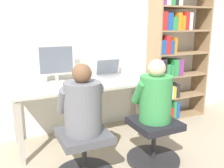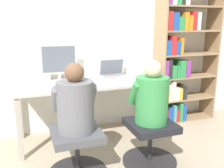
% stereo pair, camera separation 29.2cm
% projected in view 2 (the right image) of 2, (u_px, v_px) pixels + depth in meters
% --- Properties ---
extents(ground_plane, '(14.00, 14.00, 0.00)m').
position_uv_depth(ground_plane, '(98.00, 149.00, 2.93)').
color(ground_plane, tan).
extents(wall_back, '(10.00, 0.05, 2.60)m').
position_uv_depth(wall_back, '(82.00, 34.00, 3.27)').
color(wall_back, silver).
rests_on(wall_back, ground_plane).
extents(desk, '(1.78, 0.64, 0.73)m').
position_uv_depth(desk, '(90.00, 89.00, 3.07)').
color(desk, beige).
rests_on(desk, ground_plane).
extents(desktop_monitor, '(0.44, 0.20, 0.46)m').
position_uv_depth(desktop_monitor, '(59.00, 63.00, 3.06)').
color(desktop_monitor, beige).
rests_on(desktop_monitor, desk).
extents(laptop, '(0.36, 0.28, 0.25)m').
position_uv_depth(laptop, '(114.00, 74.00, 3.32)').
color(laptop, '#B7B7BC').
rests_on(laptop, desk).
extents(keyboard, '(0.45, 0.14, 0.03)m').
position_uv_depth(keyboard, '(64.00, 87.00, 2.76)').
color(keyboard, silver).
rests_on(keyboard, desk).
extents(computer_mouse_by_keyboard, '(0.07, 0.10, 0.03)m').
position_uv_depth(computer_mouse_by_keyboard, '(90.00, 85.00, 2.87)').
color(computer_mouse_by_keyboard, silver).
rests_on(computer_mouse_by_keyboard, desk).
extents(office_chair_left, '(0.57, 0.57, 0.46)m').
position_uv_depth(office_chair_left, '(77.00, 151.00, 2.38)').
color(office_chair_left, '#262628').
rests_on(office_chair_left, ground_plane).
extents(office_chair_right, '(0.57, 0.57, 0.46)m').
position_uv_depth(office_chair_right, '(150.00, 141.00, 2.59)').
color(office_chair_right, '#262628').
rests_on(office_chair_right, ground_plane).
extents(person_at_monitor, '(0.42, 0.35, 0.64)m').
position_uv_depth(person_at_monitor, '(75.00, 103.00, 2.27)').
color(person_at_monitor, slate).
rests_on(person_at_monitor, office_chair_left).
extents(person_at_laptop, '(0.40, 0.34, 0.63)m').
position_uv_depth(person_at_laptop, '(152.00, 97.00, 2.48)').
color(person_at_laptop, '#388C47').
rests_on(person_at_laptop, office_chair_right).
extents(bookshelf, '(0.92, 0.33, 2.00)m').
position_uv_depth(bookshelf, '(179.00, 55.00, 3.57)').
color(bookshelf, '#997A56').
rests_on(bookshelf, ground_plane).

